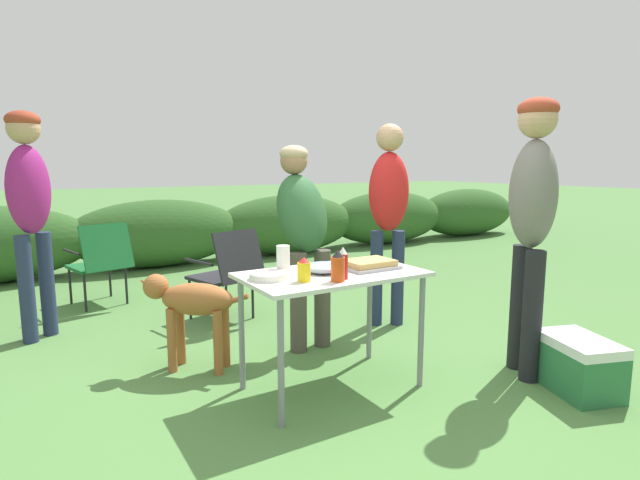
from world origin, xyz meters
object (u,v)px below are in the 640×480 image
object	(u,v)px
standing_person_in_olive_jacket	(303,225)
standing_person_in_navy_coat	(532,206)
paper_cup_stack	(283,260)
camp_chair_near_hedge	(228,270)
plate_stack	(269,276)
mixing_bowl	(323,267)
ketchup_bottle	(343,264)
camp_chair_green_behind_table	(101,260)
standing_person_in_dark_puffer	(388,204)
food_tray	(369,264)
hot_sauce_bottle	(338,267)
standing_person_in_red_jacket	(29,197)
cooler_box	(578,365)
mustard_bottle	(304,270)
dog	(191,304)
folding_table	(332,285)

from	to	relation	value
standing_person_in_olive_jacket	standing_person_in_navy_coat	xyz separation A→B (m)	(0.99, -1.24, 0.19)
standing_person_in_olive_jacket	standing_person_in_navy_coat	distance (m)	1.60
paper_cup_stack	camp_chair_near_hedge	xyz separation A→B (m)	(0.21, 1.50, -0.36)
plate_stack	mixing_bowl	bearing A→B (deg)	-1.96
ketchup_bottle	camp_chair_green_behind_table	distance (m)	3.07
paper_cup_stack	standing_person_in_dark_puffer	size ratio (longest dim) A/B	0.10
food_tray	hot_sauce_bottle	size ratio (longest dim) A/B	1.88
standing_person_in_red_jacket	cooler_box	size ratio (longest dim) A/B	3.22
plate_stack	camp_chair_green_behind_table	world-z (taller)	camp_chair_green_behind_table
ketchup_bottle	standing_person_in_olive_jacket	bearing A→B (deg)	74.53
standing_person_in_olive_jacket	standing_person_in_red_jacket	distance (m)	2.14
plate_stack	hot_sauce_bottle	xyz separation A→B (m)	(0.31, -0.25, 0.07)
hot_sauce_bottle	standing_person_in_navy_coat	distance (m)	1.37
food_tray	paper_cup_stack	bearing A→B (deg)	165.66
plate_stack	camp_chair_near_hedge	bearing A→B (deg)	77.84
food_tray	mustard_bottle	world-z (taller)	mustard_bottle
mustard_bottle	standing_person_in_red_jacket	bearing A→B (deg)	121.27
dog	folding_table	bearing A→B (deg)	-98.78
dog	camp_chair_green_behind_table	bearing A→B (deg)	48.20
paper_cup_stack	camp_chair_green_behind_table	xyz separation A→B (m)	(-0.69, 2.61, -0.36)
camp_chair_near_hedge	dog	bearing A→B (deg)	-140.24
camp_chair_green_behind_table	camp_chair_near_hedge	bearing A→B (deg)	-65.01
standing_person_in_red_jacket	standing_person_in_dark_puffer	distance (m)	2.87
folding_table	standing_person_in_navy_coat	distance (m)	1.38
standing_person_in_olive_jacket	ketchup_bottle	bearing A→B (deg)	-108.73
paper_cup_stack	camp_chair_near_hedge	distance (m)	1.55
dog	cooler_box	world-z (taller)	dog
standing_person_in_navy_coat	dog	distance (m)	2.33
paper_cup_stack	standing_person_in_dark_puffer	bearing A→B (deg)	27.18
mixing_bowl	standing_person_in_red_jacket	world-z (taller)	standing_person_in_red_jacket
mixing_bowl	standing_person_in_olive_jacket	distance (m)	0.80
standing_person_in_navy_coat	standing_person_in_red_jacket	bearing A→B (deg)	-100.69
food_tray	standing_person_in_dark_puffer	bearing A→B (deg)	45.45
folding_table	standing_person_in_olive_jacket	bearing A→B (deg)	73.99
food_tray	hot_sauce_bottle	bearing A→B (deg)	-151.70
paper_cup_stack	hot_sauce_bottle	size ratio (longest dim) A/B	0.97
mixing_bowl	mustard_bottle	xyz separation A→B (m)	(-0.21, -0.15, 0.03)
standing_person_in_dark_puffer	dog	bearing A→B (deg)	-150.20
mixing_bowl	food_tray	bearing A→B (deg)	-8.56
food_tray	standing_person_in_navy_coat	world-z (taller)	standing_person_in_navy_coat
food_tray	paper_cup_stack	size ratio (longest dim) A/B	1.94
standing_person_in_dark_puffer	camp_chair_near_hedge	world-z (taller)	standing_person_in_dark_puffer
dog	cooler_box	size ratio (longest dim) A/B	1.18
food_tray	standing_person_in_olive_jacket	world-z (taller)	standing_person_in_olive_jacket
food_tray	standing_person_in_navy_coat	size ratio (longest dim) A/B	0.19
folding_table	dog	size ratio (longest dim) A/B	1.68
folding_table	standing_person_in_red_jacket	distance (m)	2.55
standing_person_in_navy_coat	cooler_box	distance (m)	1.02
standing_person_in_red_jacket	cooler_box	world-z (taller)	standing_person_in_red_jacket
plate_stack	camp_chair_green_behind_table	distance (m)	2.76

